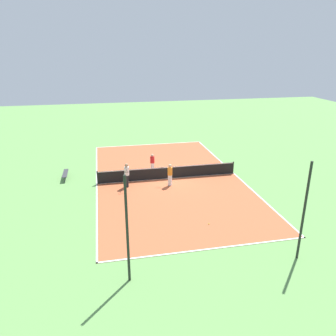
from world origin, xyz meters
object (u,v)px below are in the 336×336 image
object	(u,v)px
player_center_orange	(170,173)
tennis_ball_midcourt	(173,168)
bench	(65,174)
tennis_net	(168,172)
player_coach_red	(152,162)
tennis_ball_near_net	(209,224)
player_near_white	(127,173)
fence_post_back_right	(127,231)
fence_post_back_left	(304,212)

from	to	relation	value
player_center_orange	tennis_ball_midcourt	size ratio (longest dim) A/B	24.93
bench	tennis_net	bearing A→B (deg)	77.86
player_coach_red	tennis_ball_near_net	size ratio (longest dim) A/B	22.81
tennis_net	bench	bearing A→B (deg)	-12.14
tennis_ball_near_net	tennis_ball_midcourt	xyz separation A→B (m)	(0.02, -9.84, 0.00)
player_center_orange	player_coach_red	bearing A→B (deg)	-40.44
tennis_net	tennis_ball_near_net	xyz separation A→B (m)	(-0.89, 7.60, -0.48)
tennis_ball_midcourt	player_coach_red	bearing A→B (deg)	14.13
player_near_white	tennis_ball_midcourt	distance (m)	5.40
player_coach_red	fence_post_back_right	xyz separation A→B (m)	(3.18, 13.35, 1.63)
player_coach_red	fence_post_back_left	size ratio (longest dim) A/B	0.31
player_center_orange	fence_post_back_left	bearing A→B (deg)	148.26
player_near_white	player_center_orange	size ratio (longest dim) A/B	1.08
tennis_ball_midcourt	fence_post_back_right	xyz separation A→B (m)	(5.02, 13.81, 2.47)
tennis_ball_midcourt	fence_post_back_right	size ratio (longest dim) A/B	0.01
fence_post_back_left	fence_post_back_right	distance (m)	8.29
player_coach_red	tennis_ball_midcourt	xyz separation A→B (m)	(-1.84, -0.46, -0.84)
player_near_white	player_coach_red	xyz separation A→B (m)	(-2.36, -2.78, -0.19)
player_near_white	bench	bearing A→B (deg)	-113.88
bench	fence_post_back_left	xyz separation A→B (m)	(-12.15, 13.29, 2.14)
player_near_white	tennis_net	bearing A→B (deg)	113.08
bench	player_center_orange	xyz separation A→B (m)	(-7.85, 3.14, 0.60)
player_near_white	fence_post_back_left	bearing A→B (deg)	41.55
player_coach_red	fence_post_back_right	size ratio (longest dim) A/B	0.31
tennis_net	fence_post_back_left	bearing A→B (deg)	109.72
player_near_white	fence_post_back_right	world-z (taller)	fence_post_back_right
fence_post_back_left	tennis_net	bearing A→B (deg)	-70.28
player_near_white	tennis_ball_near_net	world-z (taller)	player_near_white
tennis_ball_near_net	player_near_white	bearing A→B (deg)	-57.42
player_coach_red	tennis_ball_midcourt	bearing A→B (deg)	87.71
bench	player_near_white	xyz separation A→B (m)	(-4.68, 2.72, 0.69)
player_center_orange	tennis_net	bearing A→B (deg)	-60.82
player_coach_red	fence_post_back_right	distance (m)	13.82
tennis_net	fence_post_back_left	world-z (taller)	fence_post_back_left
player_coach_red	fence_post_back_left	world-z (taller)	fence_post_back_left
tennis_net	player_center_orange	size ratio (longest dim) A/B	6.53
tennis_ball_near_net	fence_post_back_right	world-z (taller)	fence_post_back_right
player_coach_red	fence_post_back_left	bearing A→B (deg)	4.52
bench	fence_post_back_right	xyz separation A→B (m)	(-3.85, 13.29, 2.14)
player_center_orange	player_near_white	bearing A→B (deg)	27.85
player_coach_red	bench	bearing A→B (deg)	-105.92
tennis_ball_near_net	tennis_ball_midcourt	size ratio (longest dim) A/B	1.00
tennis_net	tennis_ball_midcourt	distance (m)	2.46
tennis_net	tennis_ball_near_net	distance (m)	7.67
tennis_net	player_near_white	size ratio (longest dim) A/B	6.04
player_near_white	fence_post_back_left	distance (m)	13.02
player_center_orange	fence_post_back_right	bearing A→B (deg)	103.84
tennis_net	player_coach_red	xyz separation A→B (m)	(0.96, -1.78, 0.36)
player_near_white	player_coach_red	size ratio (longest dim) A/B	1.18
tennis_ball_near_net	fence_post_back_right	size ratio (longest dim) A/B	0.01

